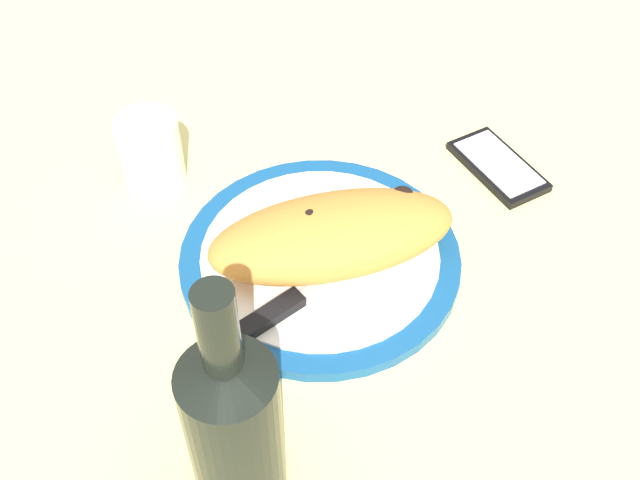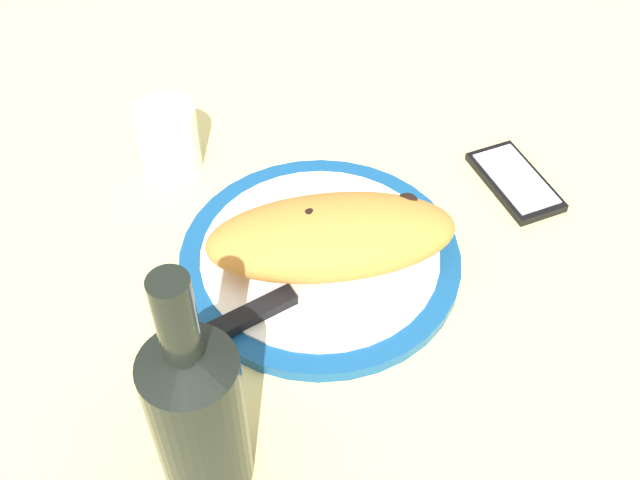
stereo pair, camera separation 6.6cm
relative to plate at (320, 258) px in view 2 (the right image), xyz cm
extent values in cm
cube|color=#E5D684|center=(0.00, 0.00, -2.32)|extent=(150.00, 150.00, 3.00)
cylinder|color=navy|center=(0.00, 0.00, -0.11)|extent=(30.41, 30.41, 1.41)
cylinder|color=white|center=(0.00, 0.00, 0.74)|extent=(25.79, 25.79, 0.30)
ellipsoid|color=orange|center=(-0.87, 1.08, 4.18)|extent=(28.17, 17.37, 6.58)
ellipsoid|color=black|center=(1.02, 0.40, 6.94)|extent=(3.27, 3.13, 0.95)
ellipsoid|color=black|center=(0.42, 2.54, 6.83)|extent=(1.95, 1.77, 0.56)
ellipsoid|color=black|center=(-0.49, 1.90, 6.94)|extent=(2.00, 1.99, 0.66)
ellipsoid|color=black|center=(-9.59, 0.78, 5.94)|extent=(2.53, 2.48, 0.78)
ellipsoid|color=black|center=(3.86, 0.30, 6.77)|extent=(2.68, 2.51, 0.76)
cube|color=silver|center=(-0.45, -6.76, 1.09)|extent=(12.02, 0.96, 0.40)
cube|color=silver|center=(7.56, -6.81, 1.09)|extent=(4.01, 2.22, 0.40)
cube|color=silver|center=(-1.15, 3.55, 1.09)|extent=(12.23, 3.78, 0.40)
cube|color=black|center=(10.14, 5.63, 1.49)|extent=(10.99, 3.93, 1.20)
cube|color=black|center=(-26.22, -2.77, -0.32)|extent=(6.54, 12.66, 1.00)
cube|color=white|center=(-26.22, -2.77, 0.26)|extent=(5.57, 11.13, 0.16)
cylinder|color=silver|center=(10.90, -21.24, 3.52)|extent=(7.32, 7.32, 8.67)
cylinder|color=silver|center=(10.90, -21.24, 2.17)|extent=(6.74, 6.74, 5.58)
cylinder|color=black|center=(17.97, 18.63, 7.44)|extent=(7.79, 7.79, 16.52)
cone|color=black|center=(17.97, 18.63, 16.68)|extent=(7.79, 7.79, 1.95)
cylinder|color=black|center=(17.97, 18.63, 21.51)|extent=(2.96, 2.96, 7.72)
camera|label=1|loc=(26.65, 48.67, 63.93)|focal=43.87mm
camera|label=2|loc=(20.66, 51.50, 63.93)|focal=43.87mm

